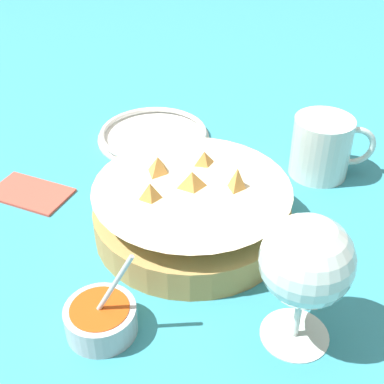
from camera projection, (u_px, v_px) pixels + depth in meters
ground_plane at (209, 230)px, 0.69m from camera, size 4.00×4.00×0.00m
food_basket at (191, 209)px, 0.67m from camera, size 0.25×0.25×0.10m
sauce_cup at (101, 318)px, 0.55m from camera, size 0.08×0.07×0.11m
wine_glass at (306, 264)px, 0.49m from camera, size 0.09×0.09×0.15m
beer_mug at (322, 149)px, 0.77m from camera, size 0.12×0.09×0.09m
side_plate at (154, 135)px, 0.88m from camera, size 0.18×0.18×0.01m
napkin at (30, 192)px, 0.75m from camera, size 0.13×0.10×0.01m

